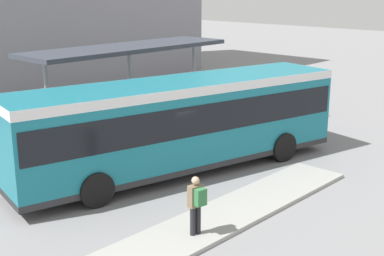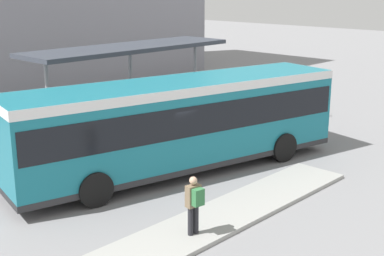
% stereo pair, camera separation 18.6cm
% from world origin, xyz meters
% --- Properties ---
extents(ground_plane, '(120.00, 120.00, 0.00)m').
position_xyz_m(ground_plane, '(0.00, 0.00, 0.00)').
color(ground_plane, gray).
extents(curb_island, '(10.77, 1.80, 0.12)m').
position_xyz_m(curb_island, '(-2.08, -3.66, 0.06)').
color(curb_island, '#9E9E99').
rests_on(curb_island, ground_plane).
extents(city_bus, '(12.42, 5.18, 3.22)m').
position_xyz_m(city_bus, '(0.01, -0.00, 1.88)').
color(city_bus, '#197284').
rests_on(city_bus, ground_plane).
extents(pedestrian_waiting, '(0.41, 0.44, 1.58)m').
position_xyz_m(pedestrian_waiting, '(-3.43, -3.93, 1.03)').
color(pedestrian_waiting, '#232328').
rests_on(pedestrian_waiting, curb_island).
extents(bicycle_white, '(0.48, 1.57, 0.68)m').
position_xyz_m(bicycle_white, '(10.55, 1.07, 0.34)').
color(bicycle_white, black).
rests_on(bicycle_white, ground_plane).
extents(bicycle_green, '(0.48, 1.57, 0.68)m').
position_xyz_m(bicycle_green, '(10.36, 1.81, 0.34)').
color(bicycle_green, black).
rests_on(bicycle_green, ground_plane).
extents(bicycle_black, '(0.48, 1.73, 0.75)m').
position_xyz_m(bicycle_black, '(10.37, 2.55, 0.38)').
color(bicycle_black, black).
rests_on(bicycle_black, ground_plane).
extents(station_shelter, '(9.63, 2.64, 3.83)m').
position_xyz_m(station_shelter, '(2.11, 5.13, 3.63)').
color(station_shelter, '#383D47').
rests_on(station_shelter, ground_plane).
extents(potted_planter_near_shelter, '(0.71, 0.71, 1.10)m').
position_xyz_m(potted_planter_near_shelter, '(-0.68, 3.07, 0.58)').
color(potted_planter_near_shelter, slate).
rests_on(potted_planter_near_shelter, ground_plane).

